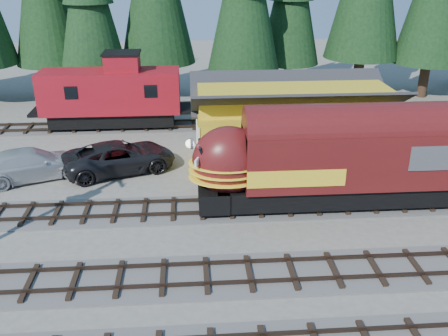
{
  "coord_description": "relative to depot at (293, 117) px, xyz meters",
  "views": [
    {
      "loc": [
        -6.52,
        -19.29,
        12.42
      ],
      "look_at": [
        -4.82,
        4.0,
        2.38
      ],
      "focal_mm": 40.0,
      "sensor_mm": 36.0,
      "label": 1
    }
  ],
  "objects": [
    {
      "name": "ground",
      "position": [
        0.0,
        -10.5,
        -2.96
      ],
      "size": [
        120.0,
        120.0,
        0.0
      ],
      "primitive_type": "plane",
      "color": "#6B665B",
      "rests_on": "ground"
    },
    {
      "name": "pickup_truck_a",
      "position": [
        -10.85,
        -1.01,
        -2.02
      ],
      "size": [
        7.43,
        5.22,
        1.88
      ],
      "primitive_type": "imported",
      "rotation": [
        0.0,
        0.0,
        1.91
      ],
      "color": "black",
      "rests_on": "ground"
    },
    {
      "name": "caboose",
      "position": [
        -12.31,
        7.5,
        -0.3
      ],
      "size": [
        10.35,
        3.0,
        5.38
      ],
      "color": "black",
      "rests_on": "ground"
    },
    {
      "name": "track_spur",
      "position": [
        -10.0,
        7.5,
        -2.9
      ],
      "size": [
        32.0,
        3.2,
        0.33
      ],
      "color": "#4C4947",
      "rests_on": "ground"
    },
    {
      "name": "pickup_truck_b",
      "position": [
        -15.99,
        -1.7,
        -2.04
      ],
      "size": [
        6.85,
        4.87,
        1.84
      ],
      "primitive_type": "imported",
      "rotation": [
        0.0,
        0.0,
        1.97
      ],
      "color": "#AFB2B7",
      "rests_on": "ground"
    },
    {
      "name": "depot",
      "position": [
        0.0,
        0.0,
        0.0
      ],
      "size": [
        12.8,
        7.0,
        5.3
      ],
      "color": "gold",
      "rests_on": "ground"
    },
    {
      "name": "locomotive",
      "position": [
        0.9,
        -6.5,
        -0.47
      ],
      "size": [
        15.62,
        3.1,
        4.25
      ],
      "color": "black",
      "rests_on": "ground"
    }
  ]
}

